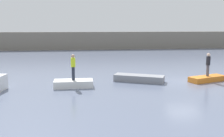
{
  "coord_description": "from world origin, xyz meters",
  "views": [
    {
      "loc": [
        -8.01,
        -19.41,
        4.35
      ],
      "look_at": [
        -5.13,
        3.8,
        0.52
      ],
      "focal_mm": 42.87,
      "sensor_mm": 36.0,
      "label": 1
    }
  ],
  "objects_px": {
    "rowboat_grey": "(139,78)",
    "person_dark_shirt": "(208,63)",
    "rowboat_orange": "(207,79)",
    "rowboat_white": "(74,84)",
    "person_hiviz_shirt": "(73,66)"
  },
  "relations": [
    {
      "from": "rowboat_grey",
      "to": "person_dark_shirt",
      "type": "relative_size",
      "value": 2.13
    },
    {
      "from": "rowboat_orange",
      "to": "person_dark_shirt",
      "type": "bearing_deg",
      "value": -19.97
    },
    {
      "from": "rowboat_grey",
      "to": "person_hiviz_shirt",
      "type": "relative_size",
      "value": 2.1
    },
    {
      "from": "person_dark_shirt",
      "to": "rowboat_white",
      "type": "bearing_deg",
      "value": -176.18
    },
    {
      "from": "rowboat_grey",
      "to": "person_dark_shirt",
      "type": "xyz_separation_m",
      "value": [
        5.29,
        -0.59,
        1.17
      ]
    },
    {
      "from": "rowboat_orange",
      "to": "person_hiviz_shirt",
      "type": "xyz_separation_m",
      "value": [
        -10.3,
        -0.69,
        1.33
      ]
    },
    {
      "from": "person_hiviz_shirt",
      "to": "rowboat_grey",
      "type": "bearing_deg",
      "value": 14.35
    },
    {
      "from": "person_hiviz_shirt",
      "to": "rowboat_orange",
      "type": "bearing_deg",
      "value": 3.82
    },
    {
      "from": "rowboat_grey",
      "to": "person_dark_shirt",
      "type": "distance_m",
      "value": 5.45
    },
    {
      "from": "rowboat_orange",
      "to": "person_dark_shirt",
      "type": "distance_m",
      "value": 1.22
    },
    {
      "from": "rowboat_orange",
      "to": "rowboat_white",
      "type": "bearing_deg",
      "value": 163.85
    },
    {
      "from": "rowboat_grey",
      "to": "rowboat_orange",
      "type": "height_order",
      "value": "rowboat_grey"
    },
    {
      "from": "rowboat_white",
      "to": "rowboat_grey",
      "type": "relative_size",
      "value": 0.71
    },
    {
      "from": "rowboat_white",
      "to": "person_dark_shirt",
      "type": "bearing_deg",
      "value": 3.83
    },
    {
      "from": "rowboat_grey",
      "to": "rowboat_orange",
      "type": "bearing_deg",
      "value": 18.89
    }
  ]
}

